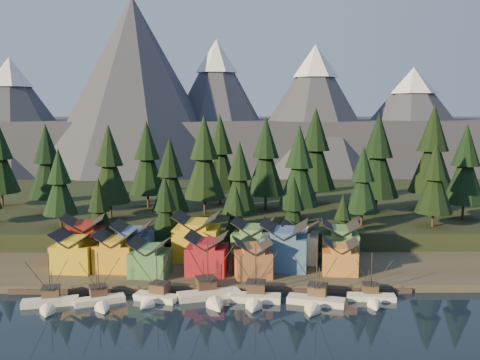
{
  "coord_description": "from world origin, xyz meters",
  "views": [
    {
      "loc": [
        5.06,
        -87.09,
        36.53
      ],
      "look_at": [
        5.95,
        30.0,
        20.67
      ],
      "focal_mm": 40.0,
      "sensor_mm": 36.0,
      "label": 1
    }
  ],
  "objects_px": {
    "boat_1": "(100,295)",
    "house_front_0": "(75,250)",
    "boat_6": "(372,292)",
    "house_front_1": "(115,250)",
    "boat_5": "(315,295)",
    "boat_4": "(255,291)",
    "boat_2": "(153,290)",
    "boat_3": "(210,289)",
    "house_back_0": "(84,236)",
    "house_back_1": "(133,242)",
    "boat_0": "(49,297)"
  },
  "relations": [
    {
      "from": "boat_1",
      "to": "house_front_0",
      "type": "bearing_deg",
      "value": 97.79
    },
    {
      "from": "boat_6",
      "to": "house_front_1",
      "type": "xyz_separation_m",
      "value": [
        -52.01,
        15.76,
        4.06
      ]
    },
    {
      "from": "house_front_0",
      "to": "house_front_1",
      "type": "distance_m",
      "value": 8.79
    },
    {
      "from": "house_front_1",
      "to": "boat_5",
      "type": "bearing_deg",
      "value": -18.81
    },
    {
      "from": "boat_4",
      "to": "house_front_1",
      "type": "relative_size",
      "value": 1.4
    },
    {
      "from": "boat_2",
      "to": "boat_3",
      "type": "height_order",
      "value": "boat_3"
    },
    {
      "from": "boat_1",
      "to": "house_back_0",
      "type": "distance_m",
      "value": 28.2
    },
    {
      "from": "boat_5",
      "to": "house_front_1",
      "type": "distance_m",
      "value": 44.74
    },
    {
      "from": "boat_1",
      "to": "boat_5",
      "type": "bearing_deg",
      "value": -23.15
    },
    {
      "from": "boat_6",
      "to": "house_back_1",
      "type": "xyz_separation_m",
      "value": [
        -49.16,
        20.69,
        4.58
      ]
    },
    {
      "from": "boat_0",
      "to": "boat_6",
      "type": "relative_size",
      "value": 1.11
    },
    {
      "from": "boat_0",
      "to": "boat_3",
      "type": "xyz_separation_m",
      "value": [
        29.6,
        3.29,
        0.32
      ]
    },
    {
      "from": "boat_5",
      "to": "house_back_1",
      "type": "distance_m",
      "value": 44.53
    },
    {
      "from": "boat_3",
      "to": "boat_5",
      "type": "height_order",
      "value": "boat_3"
    },
    {
      "from": "boat_0",
      "to": "boat_1",
      "type": "distance_m",
      "value": 9.19
    },
    {
      "from": "boat_2",
      "to": "house_front_0",
      "type": "height_order",
      "value": "boat_2"
    },
    {
      "from": "boat_0",
      "to": "house_back_0",
      "type": "relative_size",
      "value": 1.07
    },
    {
      "from": "boat_4",
      "to": "boat_3",
      "type": "bearing_deg",
      "value": 176.41
    },
    {
      "from": "boat_4",
      "to": "boat_6",
      "type": "distance_m",
      "value": 22.3
    },
    {
      "from": "boat_4",
      "to": "house_back_1",
      "type": "distance_m",
      "value": 34.45
    },
    {
      "from": "boat_5",
      "to": "boat_6",
      "type": "distance_m",
      "value": 11.41
    },
    {
      "from": "boat_3",
      "to": "house_back_0",
      "type": "height_order",
      "value": "house_back_0"
    },
    {
      "from": "house_front_0",
      "to": "house_back_0",
      "type": "distance_m",
      "value": 9.04
    },
    {
      "from": "boat_4",
      "to": "boat_5",
      "type": "xyz_separation_m",
      "value": [
        11.09,
        -1.7,
        -0.24
      ]
    },
    {
      "from": "boat_0",
      "to": "boat_4",
      "type": "xyz_separation_m",
      "value": [
        38.03,
        1.79,
        0.45
      ]
    },
    {
      "from": "boat_0",
      "to": "boat_4",
      "type": "relative_size",
      "value": 0.92
    },
    {
      "from": "house_front_0",
      "to": "house_front_1",
      "type": "height_order",
      "value": "house_front_0"
    },
    {
      "from": "boat_3",
      "to": "boat_0",
      "type": "bearing_deg",
      "value": 169.95
    },
    {
      "from": "boat_4",
      "to": "boat_5",
      "type": "distance_m",
      "value": 11.22
    },
    {
      "from": "boat_0",
      "to": "house_back_0",
      "type": "xyz_separation_m",
      "value": [
        -0.88,
        26.93,
        4.87
      ]
    },
    {
      "from": "house_front_1",
      "to": "boat_1",
      "type": "bearing_deg",
      "value": -82.29
    },
    {
      "from": "boat_0",
      "to": "boat_5",
      "type": "height_order",
      "value": "boat_5"
    },
    {
      "from": "boat_1",
      "to": "boat_2",
      "type": "bearing_deg",
      "value": -13.01
    },
    {
      "from": "boat_5",
      "to": "house_back_1",
      "type": "bearing_deg",
      "value": 165.53
    },
    {
      "from": "boat_2",
      "to": "boat_3",
      "type": "distance_m",
      "value": 10.77
    },
    {
      "from": "house_back_1",
      "to": "boat_4",
      "type": "bearing_deg",
      "value": -35.4
    },
    {
      "from": "boat_0",
      "to": "boat_6",
      "type": "bearing_deg",
      "value": -10.61
    },
    {
      "from": "boat_6",
      "to": "house_front_0",
      "type": "height_order",
      "value": "house_front_0"
    },
    {
      "from": "boat_0",
      "to": "house_back_1",
      "type": "relative_size",
      "value": 1.2
    },
    {
      "from": "boat_5",
      "to": "house_back_0",
      "type": "distance_m",
      "value": 56.94
    },
    {
      "from": "boat_1",
      "to": "house_front_0",
      "type": "height_order",
      "value": "house_front_0"
    },
    {
      "from": "boat_2",
      "to": "boat_3",
      "type": "relative_size",
      "value": 0.84
    },
    {
      "from": "boat_4",
      "to": "house_front_0",
      "type": "distance_m",
      "value": 41.91
    },
    {
      "from": "house_front_0",
      "to": "boat_5",
      "type": "bearing_deg",
      "value": -14.1
    },
    {
      "from": "house_front_0",
      "to": "house_back_1",
      "type": "height_order",
      "value": "house_back_1"
    },
    {
      "from": "boat_1",
      "to": "house_back_0",
      "type": "height_order",
      "value": "house_back_0"
    },
    {
      "from": "boat_1",
      "to": "boat_6",
      "type": "xyz_separation_m",
      "value": [
        51.18,
        1.25,
        -0.13
      ]
    },
    {
      "from": "boat_1",
      "to": "house_back_0",
      "type": "relative_size",
      "value": 1.01
    },
    {
      "from": "boat_3",
      "to": "house_back_0",
      "type": "bearing_deg",
      "value": 125.81
    },
    {
      "from": "boat_2",
      "to": "house_front_1",
      "type": "distance_m",
      "value": 19.11
    }
  ]
}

